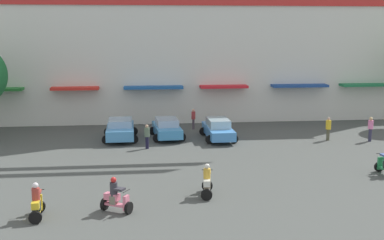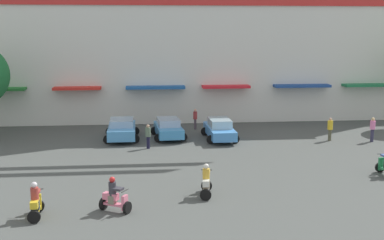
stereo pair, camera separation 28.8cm
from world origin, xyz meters
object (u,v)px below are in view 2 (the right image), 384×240
at_px(scooter_rider_4, 36,203).
at_px(pedestrian_1, 195,118).
at_px(scooter_rider_8, 206,182).
at_px(parked_car_1, 168,128).
at_px(pedestrian_2, 373,128).
at_px(parked_car_2, 220,129).
at_px(pedestrian_0, 330,128).
at_px(pedestrian_3, 148,135).
at_px(scooter_rider_1, 115,198).
at_px(parked_car_0, 122,129).

height_order(scooter_rider_4, pedestrian_1, pedestrian_1).
xyz_separation_m(scooter_rider_8, pedestrian_1, (1.10, 15.69, 0.27)).
xyz_separation_m(parked_car_1, pedestrian_2, (13.86, -2.52, 0.25)).
xyz_separation_m(parked_car_1, pedestrian_1, (2.22, 2.99, 0.20)).
bearing_deg(pedestrian_1, parked_car_2, -70.55).
xyz_separation_m(parked_car_1, scooter_rider_4, (-6.13, -14.73, -0.09)).
height_order(scooter_rider_4, pedestrian_0, pedestrian_0).
height_order(parked_car_1, pedestrian_3, pedestrian_3).
bearing_deg(pedestrian_1, scooter_rider_4, -115.24).
distance_m(scooter_rider_1, scooter_rider_8, 4.41).
relative_size(pedestrian_0, pedestrian_1, 1.02).
bearing_deg(parked_car_2, pedestrian_2, -9.67).
bearing_deg(parked_car_0, scooter_rider_8, -70.80).
height_order(parked_car_0, pedestrian_1, pedestrian_1).
bearing_deg(pedestrian_3, scooter_rider_1, -97.67).
bearing_deg(parked_car_0, scooter_rider_1, -88.86).
distance_m(parked_car_0, pedestrian_1, 6.30).
bearing_deg(scooter_rider_4, pedestrian_2, 31.41).
relative_size(parked_car_1, parked_car_2, 0.92).
relative_size(parked_car_1, scooter_rider_8, 2.67).
bearing_deg(pedestrian_0, parked_car_1, 170.16).
height_order(scooter_rider_8, pedestrian_0, pedestrian_0).
xyz_separation_m(parked_car_2, pedestrian_2, (10.31, -1.76, 0.23)).
relative_size(parked_car_1, scooter_rider_1, 2.76).
relative_size(parked_car_2, pedestrian_3, 2.87).
bearing_deg(scooter_rider_1, parked_car_1, 78.28).
distance_m(parked_car_0, pedestrian_2, 17.29).
relative_size(pedestrian_1, pedestrian_3, 1.00).
relative_size(scooter_rider_8, pedestrian_3, 0.99).
distance_m(parked_car_0, scooter_rider_8, 13.31).
relative_size(parked_car_2, pedestrian_1, 2.86).
xyz_separation_m(scooter_rider_4, pedestrian_3, (4.68, 11.68, 0.27)).
relative_size(scooter_rider_4, pedestrian_1, 0.97).
xyz_separation_m(parked_car_0, scooter_rider_8, (4.38, -12.57, -0.09)).
xyz_separation_m(scooter_rider_1, pedestrian_2, (16.83, 11.81, 0.36)).
xyz_separation_m(parked_car_0, parked_car_1, (3.26, 0.12, -0.02)).
bearing_deg(scooter_rider_1, parked_car_0, 91.14).
bearing_deg(pedestrian_3, pedestrian_2, 2.00).
relative_size(scooter_rider_1, pedestrian_2, 0.89).
height_order(scooter_rider_4, pedestrian_3, pedestrian_3).
bearing_deg(parked_car_0, pedestrian_1, 29.63).
xyz_separation_m(scooter_rider_8, pedestrian_3, (-2.58, 9.64, 0.25)).
distance_m(scooter_rider_8, pedestrian_3, 9.98).
xyz_separation_m(scooter_rider_4, pedestrian_2, (20.00, 12.21, 0.34)).
relative_size(scooter_rider_8, pedestrian_2, 0.92).
height_order(scooter_rider_8, pedestrian_3, pedestrian_3).
relative_size(parked_car_1, pedestrian_0, 2.59).
relative_size(scooter_rider_8, pedestrian_1, 0.98).
height_order(parked_car_2, pedestrian_0, pedestrian_0).
xyz_separation_m(parked_car_0, parked_car_2, (6.81, -0.64, -0.01)).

